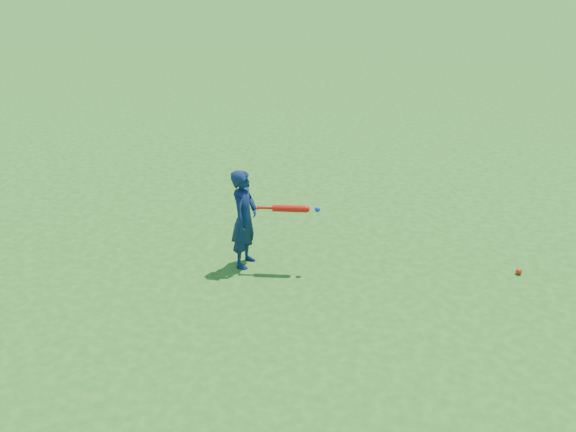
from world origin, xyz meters
name	(u,v)px	position (x,y,z in m)	size (l,w,h in m)	color
ground	(267,273)	(0.00, 0.00, 0.00)	(80.00, 80.00, 0.00)	#216017
child	(244,219)	(-0.30, 0.15, 0.58)	(0.43, 0.28, 1.17)	#0D1E40
ground_ball_red	(519,271)	(2.80, 0.63, 0.03)	(0.07, 0.07, 0.07)	red
bat_swing	(292,209)	(0.25, 0.19, 0.75)	(0.71, 0.16, 0.08)	red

